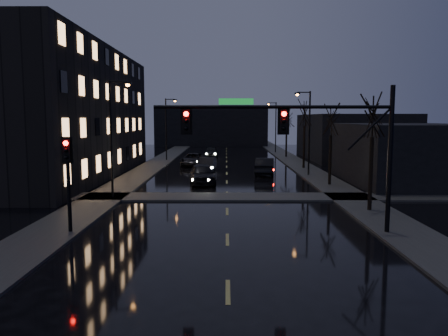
{
  "coord_description": "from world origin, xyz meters",
  "views": [
    {
      "loc": [
        -0.06,
        -11.32,
        5.48
      ],
      "look_at": [
        -0.16,
        8.66,
        3.2
      ],
      "focal_mm": 35.0,
      "sensor_mm": 36.0,
      "label": 1
    }
  ],
  "objects_px": {
    "oncoming_car_b": "(207,165)",
    "oncoming_car_a": "(202,174)",
    "oncoming_car_c": "(193,159)",
    "lead_car": "(265,166)",
    "oncoming_car_d": "(211,153)"
  },
  "relations": [
    {
      "from": "oncoming_car_b",
      "to": "oncoming_car_d",
      "type": "height_order",
      "value": "oncoming_car_b"
    },
    {
      "from": "oncoming_car_b",
      "to": "oncoming_car_d",
      "type": "bearing_deg",
      "value": 95.9
    },
    {
      "from": "oncoming_car_a",
      "to": "oncoming_car_b",
      "type": "relative_size",
      "value": 1.13
    },
    {
      "from": "oncoming_car_b",
      "to": "oncoming_car_a",
      "type": "bearing_deg",
      "value": -84.56
    },
    {
      "from": "oncoming_car_a",
      "to": "oncoming_car_c",
      "type": "xyz_separation_m",
      "value": [
        -1.85,
        14.12,
        -0.12
      ]
    },
    {
      "from": "oncoming_car_c",
      "to": "oncoming_car_d",
      "type": "distance_m",
      "value": 11.43
    },
    {
      "from": "oncoming_car_d",
      "to": "lead_car",
      "type": "height_order",
      "value": "lead_car"
    },
    {
      "from": "oncoming_car_c",
      "to": "oncoming_car_d",
      "type": "bearing_deg",
      "value": 85.05
    },
    {
      "from": "oncoming_car_c",
      "to": "lead_car",
      "type": "bearing_deg",
      "value": -41.97
    },
    {
      "from": "oncoming_car_c",
      "to": "lead_car",
      "type": "relative_size",
      "value": 1.06
    },
    {
      "from": "oncoming_car_c",
      "to": "lead_car",
      "type": "distance_m",
      "value": 10.99
    },
    {
      "from": "oncoming_car_a",
      "to": "oncoming_car_c",
      "type": "distance_m",
      "value": 14.24
    },
    {
      "from": "oncoming_car_b",
      "to": "lead_car",
      "type": "xyz_separation_m",
      "value": [
        5.79,
        -2.29,
        0.09
      ]
    },
    {
      "from": "oncoming_car_c",
      "to": "lead_car",
      "type": "xyz_separation_m",
      "value": [
        7.66,
        -7.89,
        0.09
      ]
    },
    {
      "from": "oncoming_car_a",
      "to": "oncoming_car_c",
      "type": "bearing_deg",
      "value": 90.43
    }
  ]
}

